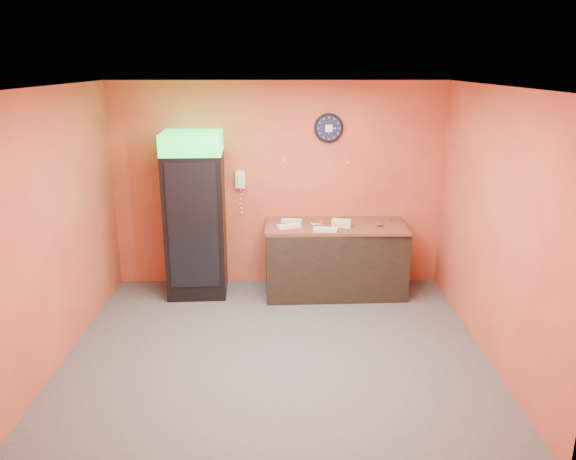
{
  "coord_description": "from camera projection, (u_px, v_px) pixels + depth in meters",
  "views": [
    {
      "loc": [
        0.09,
        -5.53,
        3.02
      ],
      "look_at": [
        0.13,
        0.6,
        1.18
      ],
      "focal_mm": 35.0,
      "sensor_mm": 36.0,
      "label": 1
    }
  ],
  "objects": [
    {
      "name": "sub_roll_stack",
      "position": [
        341.0,
        223.0,
        7.29
      ],
      "size": [
        0.26,
        0.16,
        0.1
      ],
      "rotation": [
        0.0,
        0.0,
        -0.31
      ],
      "color": "#F5DFBE",
      "rests_on": "butcher_paper"
    },
    {
      "name": "prep_counter",
      "position": [
        335.0,
        260.0,
        7.56
      ],
      "size": [
        1.88,
        0.9,
        0.92
      ],
      "primitive_type": "cube",
      "rotation": [
        0.0,
        0.0,
        0.04
      ],
      "color": "black",
      "rests_on": "floor"
    },
    {
      "name": "wall_phone",
      "position": [
        240.0,
        180.0,
        7.59
      ],
      "size": [
        0.13,
        0.11,
        0.24
      ],
      "color": "white",
      "rests_on": "back_wall"
    },
    {
      "name": "wrapped_sandwich_right",
      "position": [
        291.0,
        221.0,
        7.52
      ],
      "size": [
        0.29,
        0.14,
        0.04
      ],
      "primitive_type": "cube",
      "rotation": [
        0.0,
        0.0,
        -0.13
      ],
      "color": "silver",
      "rests_on": "butcher_paper"
    },
    {
      "name": "wall_clock",
      "position": [
        329.0,
        128.0,
        7.43
      ],
      "size": [
        0.39,
        0.06,
        0.39
      ],
      "color": "black",
      "rests_on": "back_wall"
    },
    {
      "name": "ceiling",
      "position": [
        275.0,
        86.0,
        5.36
      ],
      "size": [
        4.5,
        4.0,
        0.02
      ],
      "primitive_type": "cube",
      "color": "white",
      "rests_on": "back_wall"
    },
    {
      "name": "right_wall",
      "position": [
        494.0,
        226.0,
        5.78
      ],
      "size": [
        0.02,
        4.0,
        2.8
      ],
      "primitive_type": "cube",
      "color": "#D6663C",
      "rests_on": "floor"
    },
    {
      "name": "kitchen_tool",
      "position": [
        321.0,
        223.0,
        7.39
      ],
      "size": [
        0.05,
        0.05,
        0.05
      ],
      "primitive_type": "cylinder",
      "color": "silver",
      "rests_on": "butcher_paper"
    },
    {
      "name": "wrapped_sandwich_left",
      "position": [
        289.0,
        226.0,
        7.26
      ],
      "size": [
        0.33,
        0.22,
        0.04
      ],
      "primitive_type": "cube",
      "rotation": [
        0.0,
        0.0,
        0.35
      ],
      "color": "silver",
      "rests_on": "butcher_paper"
    },
    {
      "name": "left_wall",
      "position": [
        56.0,
        227.0,
        5.74
      ],
      "size": [
        0.02,
        4.0,
        2.8
      ],
      "primitive_type": "cube",
      "color": "#D6663C",
      "rests_on": "floor"
    },
    {
      "name": "butcher_paper",
      "position": [
        336.0,
        226.0,
        7.42
      ],
      "size": [
        1.86,
        0.83,
        0.04
      ],
      "primitive_type": "cube",
      "rotation": [
        0.0,
        0.0,
        -0.01
      ],
      "color": "brown",
      "rests_on": "prep_counter"
    },
    {
      "name": "beverage_cooler",
      "position": [
        195.0,
        217.0,
        7.38
      ],
      "size": [
        0.8,
        0.82,
        2.17
      ],
      "rotation": [
        0.0,
        0.0,
        0.06
      ],
      "color": "black",
      "rests_on": "floor"
    },
    {
      "name": "wrapped_sandwich_mid",
      "position": [
        325.0,
        229.0,
        7.12
      ],
      "size": [
        0.31,
        0.15,
        0.04
      ],
      "primitive_type": "cube",
      "rotation": [
        0.0,
        0.0,
        -0.1
      ],
      "color": "silver",
      "rests_on": "butcher_paper"
    },
    {
      "name": "back_wall",
      "position": [
        278.0,
        186.0,
        7.68
      ],
      "size": [
        4.5,
        0.02,
        2.8
      ],
      "primitive_type": "cube",
      "color": "#D6663C",
      "rests_on": "floor"
    },
    {
      "name": "floor",
      "position": [
        276.0,
        349.0,
        6.16
      ],
      "size": [
        4.5,
        4.5,
        0.0
      ],
      "primitive_type": "plane",
      "color": "#47474C",
      "rests_on": "ground"
    }
  ]
}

